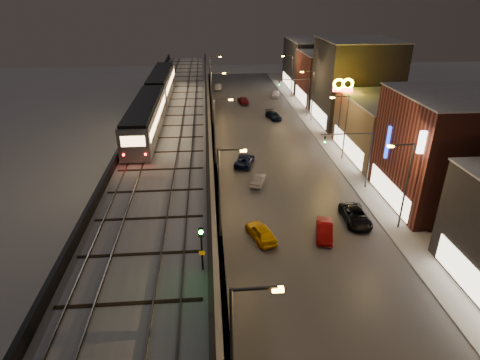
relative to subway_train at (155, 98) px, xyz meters
name	(u,v)px	position (x,y,z in m)	size (l,w,h in m)	color
ground	(238,343)	(8.50, -34.30, -8.41)	(220.00, 220.00, 0.00)	silver
road_surface	(270,151)	(16.00, 0.70, -8.38)	(17.00, 120.00, 0.06)	#46474D
sidewalk_right	(337,149)	(26.00, 0.70, -8.34)	(4.00, 120.00, 0.14)	#9FA1A8
under_viaduct_pavement	(178,154)	(2.50, 0.70, -8.38)	(11.00, 120.00, 0.06)	#9FA1A8
elevated_viaduct	(174,123)	(2.50, -2.45, -2.79)	(9.00, 100.00, 6.30)	black
viaduct_trackbed	(173,117)	(2.49, -2.33, -2.02)	(8.40, 100.00, 0.32)	#B2B7C1
viaduct_parapet_streetside	(207,113)	(6.85, -2.30, -1.56)	(0.30, 100.00, 1.10)	black
viaduct_parapet_far	(139,114)	(-1.85, -2.30, -1.56)	(0.30, 100.00, 1.10)	black
building_b	(451,151)	(32.49, -16.30, -2.33)	(12.20, 12.20, 12.16)	brown
building_c	(392,128)	(32.49, -2.30, -4.33)	(12.20, 15.20, 8.16)	brown
building_d	(355,82)	(32.49, 13.70, -1.33)	(12.20, 13.20, 14.16)	#29292B
building_e	(331,78)	(32.49, 27.70, -3.33)	(12.20, 12.20, 10.16)	brown
building_f	(314,64)	(32.49, 41.70, -2.83)	(12.20, 16.20, 11.16)	#252527
streetlight_left_0	(237,347)	(8.07, -39.30, -3.17)	(2.57, 0.28, 9.00)	#38383A
streetlight_left_1	(222,188)	(8.07, -21.30, -3.17)	(2.57, 0.28, 9.00)	#38383A
streetlight_right_1	(404,181)	(25.23, -21.30, -3.17)	(2.56, 0.28, 9.00)	#38383A
streetlight_left_2	(216,127)	(8.07, -3.30, -3.17)	(2.57, 0.28, 9.00)	#38383A
streetlight_right_2	(344,123)	(25.23, -3.30, -3.17)	(2.56, 0.28, 9.00)	#38383A
streetlight_left_3	(213,94)	(8.07, 14.70, -3.17)	(2.57, 0.28, 9.00)	#38383A
streetlight_right_3	(311,92)	(25.23, 14.70, -3.17)	(2.56, 0.28, 9.00)	#38383A
streetlight_left_4	(211,74)	(8.07, 32.70, -3.17)	(2.57, 0.28, 9.00)	#38383A
streetlight_right_4	(291,73)	(25.23, 32.70, -3.17)	(2.56, 0.28, 9.00)	#38383A
traffic_light_rig_a	(360,153)	(24.34, -12.30, -3.91)	(6.10, 0.34, 7.00)	#38383A
traffic_light_rig_b	(302,93)	(24.34, 17.70, -3.91)	(6.10, 0.34, 7.00)	#38383A
subway_train	(155,98)	(0.00, 0.00, 0.00)	(3.01, 36.43, 3.60)	gray
rail_signal	(201,241)	(6.40, -34.82, 0.27)	(0.34, 0.42, 2.91)	black
car_taxi	(261,233)	(11.63, -22.11, -7.66)	(1.76, 4.38, 1.49)	#E1A307
car_near_white	(258,180)	(12.79, -10.31, -7.79)	(1.31, 3.75, 1.24)	gray
car_mid_silver	(245,161)	(11.73, -4.20, -7.76)	(2.15, 4.66, 1.29)	#0A1134
car_mid_dark	(243,100)	(14.44, 28.21, -7.75)	(1.84, 4.54, 1.32)	maroon
car_far_white	(218,86)	(9.66, 41.49, -7.65)	(1.79, 4.46, 1.52)	white
car_onc_silver	(324,231)	(17.70, -22.22, -7.71)	(1.49, 4.27, 1.41)	#680506
car_onc_dark	(356,216)	(21.60, -19.85, -7.70)	(2.36, 5.12, 1.42)	black
car_onc_white	(273,116)	(18.95, 16.53, -7.76)	(1.83, 4.51, 1.31)	black
car_onc_red	(275,94)	(22.03, 32.87, -7.70)	(1.68, 4.17, 1.42)	silver
sign_mcdonalds	(343,91)	(26.50, 2.32, -0.17)	(3.01, 0.56, 10.12)	#38383A
sign_citgo	(427,156)	(27.00, -21.24, -0.76)	(2.12, 0.39, 10.09)	#38383A
sign_carwash	(393,148)	(27.00, -14.52, -2.54)	(1.60, 0.35, 8.32)	#38383A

